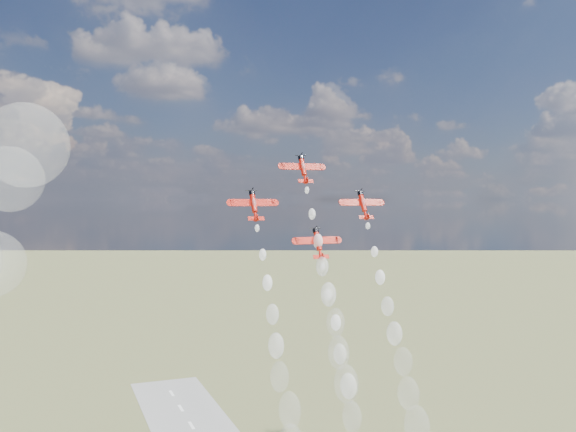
% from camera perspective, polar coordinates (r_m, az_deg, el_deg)
% --- Properties ---
extents(plane_lead, '(11.50, 5.87, 7.58)m').
position_cam_1_polar(plane_lead, '(157.94, 1.42, 4.46)').
color(plane_lead, red).
rests_on(plane_lead, ground).
extents(plane_left, '(11.50, 5.87, 7.58)m').
position_cam_1_polar(plane_left, '(148.04, -3.22, 1.05)').
color(plane_left, red).
rests_on(plane_left, ground).
extents(plane_right, '(11.50, 5.87, 7.58)m').
position_cam_1_polar(plane_right, '(159.83, 7.04, 1.08)').
color(plane_right, red).
rests_on(plane_right, ground).
extents(plane_slot, '(11.50, 5.87, 7.58)m').
position_cam_1_polar(plane_slot, '(149.29, 2.83, -2.52)').
color(plane_slot, red).
rests_on(plane_slot, ground).
extents(smoke_trail_lead, '(5.14, 25.62, 46.40)m').
position_cam_1_polar(smoke_trail_lead, '(142.28, 4.65, -11.54)').
color(smoke_trail_lead, white).
rests_on(smoke_trail_lead, plane_lead).
extents(smoke_trail_left, '(5.67, 25.93, 46.72)m').
position_cam_1_polar(smoke_trail_left, '(134.79, -0.31, -16.54)').
color(smoke_trail_left, white).
rests_on(smoke_trail_left, plane_left).
extents(smoke_trail_right, '(5.10, 26.28, 46.59)m').
position_cam_1_polar(smoke_trail_right, '(147.38, 11.00, -14.89)').
color(smoke_trail_right, white).
rests_on(smoke_trail_right, plane_right).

